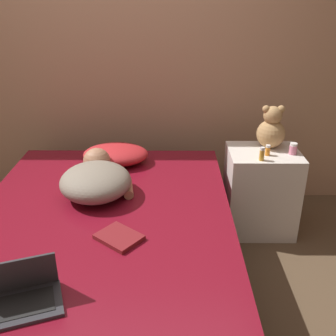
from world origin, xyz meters
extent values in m
plane|color=brown|center=(0.00, 0.00, 0.00)|extent=(12.00, 12.00, 0.00)
cube|color=tan|center=(0.00, 1.26, 1.30)|extent=(8.00, 0.06, 2.60)
cube|color=#2D2319|center=(0.00, 0.00, 0.16)|extent=(1.52, 1.97, 0.31)
cube|color=maroon|center=(0.00, 0.00, 0.43)|extent=(1.49, 1.93, 0.24)
cube|color=silver|center=(1.07, 0.71, 0.33)|extent=(0.51, 0.43, 0.65)
ellipsoid|color=red|center=(-0.01, 0.73, 0.62)|extent=(0.48, 0.36, 0.13)
ellipsoid|color=gray|center=(-0.07, 0.22, 0.65)|extent=(0.50, 0.53, 0.20)
sphere|color=#A87556|center=(-0.12, 0.53, 0.64)|extent=(0.19, 0.19, 0.19)
cylinder|color=#A87556|center=(0.12, 0.27, 0.58)|extent=(0.09, 0.22, 0.06)
cube|color=#333338|center=(-0.23, -0.73, 0.56)|extent=(0.40, 0.31, 0.02)
cube|color=black|center=(-0.23, -0.73, 0.57)|extent=(0.32, 0.23, 0.00)
cube|color=#333338|center=(-0.25, -0.66, 0.66)|extent=(0.35, 0.18, 0.20)
cube|color=black|center=(-0.25, -0.66, 0.66)|extent=(0.31, 0.16, 0.17)
sphere|color=tan|center=(1.13, 0.80, 0.75)|extent=(0.21, 0.21, 0.21)
sphere|color=tan|center=(1.13, 0.80, 0.89)|extent=(0.13, 0.13, 0.13)
sphere|color=tan|center=(1.07, 0.80, 0.94)|extent=(0.05, 0.05, 0.05)
sphere|color=tan|center=(1.18, 0.80, 0.94)|extent=(0.05, 0.05, 0.05)
cylinder|color=gold|center=(1.02, 0.55, 0.69)|extent=(0.03, 0.03, 0.07)
cylinder|color=white|center=(1.02, 0.55, 0.74)|extent=(0.03, 0.03, 0.02)
cylinder|color=pink|center=(1.26, 0.66, 0.68)|extent=(0.06, 0.06, 0.06)
cylinder|color=white|center=(1.26, 0.66, 0.72)|extent=(0.05, 0.05, 0.02)
cylinder|color=orange|center=(1.08, 0.64, 0.68)|extent=(0.03, 0.03, 0.06)
cylinder|color=white|center=(1.08, 0.64, 0.72)|extent=(0.03, 0.03, 0.02)
cube|color=maroon|center=(0.13, -0.24, 0.56)|extent=(0.28, 0.27, 0.02)
camera|label=1|loc=(0.39, -1.93, 1.74)|focal=42.00mm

